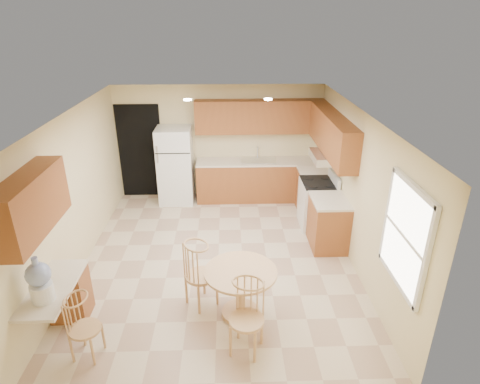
{
  "coord_description": "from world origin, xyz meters",
  "views": [
    {
      "loc": [
        0.18,
        -5.81,
        3.85
      ],
      "look_at": [
        0.38,
        0.3,
        1.12
      ],
      "focal_mm": 30.0,
      "sensor_mm": 36.0,
      "label": 1
    }
  ],
  "objects_px": {
    "stove": "(318,203)",
    "chair_table_a": "(200,272)",
    "chair_table_b": "(247,317)",
    "water_crock": "(40,281)",
    "dining_table": "(241,286)",
    "refrigerator": "(176,166)",
    "chair_desk": "(81,327)"
  },
  "relations": [
    {
      "from": "stove",
      "to": "chair_table_a",
      "type": "bearing_deg",
      "value": -131.68
    },
    {
      "from": "chair_table_b",
      "to": "chair_table_a",
      "type": "bearing_deg",
      "value": -36.08
    },
    {
      "from": "water_crock",
      "to": "chair_table_b",
      "type": "bearing_deg",
      "value": -4.23
    },
    {
      "from": "chair_table_a",
      "to": "water_crock",
      "type": "xyz_separation_m",
      "value": [
        -1.78,
        -0.72,
        0.42
      ]
    },
    {
      "from": "dining_table",
      "to": "water_crock",
      "type": "height_order",
      "value": "water_crock"
    },
    {
      "from": "stove",
      "to": "water_crock",
      "type": "xyz_separation_m",
      "value": [
        -3.92,
        -3.13,
        0.56
      ]
    },
    {
      "from": "refrigerator",
      "to": "chair_table_a",
      "type": "relative_size",
      "value": 1.67
    },
    {
      "from": "stove",
      "to": "dining_table",
      "type": "height_order",
      "value": "stove"
    },
    {
      "from": "stove",
      "to": "chair_desk",
      "type": "distance_m",
      "value": 4.8
    },
    {
      "from": "stove",
      "to": "chair_table_b",
      "type": "distance_m",
      "value": 3.65
    },
    {
      "from": "dining_table",
      "to": "chair_table_b",
      "type": "xyz_separation_m",
      "value": [
        0.05,
        -0.74,
        0.12
      ]
    },
    {
      "from": "dining_table",
      "to": "chair_desk",
      "type": "distance_m",
      "value": 2.03
    },
    {
      "from": "chair_table_a",
      "to": "chair_desk",
      "type": "height_order",
      "value": "chair_table_a"
    },
    {
      "from": "chair_table_a",
      "to": "water_crock",
      "type": "bearing_deg",
      "value": -106.48
    },
    {
      "from": "refrigerator",
      "to": "chair_table_b",
      "type": "bearing_deg",
      "value": -73.58
    },
    {
      "from": "chair_table_a",
      "to": "refrigerator",
      "type": "bearing_deg",
      "value": 152.92
    },
    {
      "from": "water_crock",
      "to": "chair_table_a",
      "type": "bearing_deg",
      "value": 22.03
    },
    {
      "from": "chair_table_b",
      "to": "chair_desk",
      "type": "distance_m",
      "value": 1.93
    },
    {
      "from": "stove",
      "to": "chair_desk",
      "type": "xyz_separation_m",
      "value": [
        -3.47,
        -3.31,
        0.05
      ]
    },
    {
      "from": "chair_desk",
      "to": "dining_table",
      "type": "bearing_deg",
      "value": 122.82
    },
    {
      "from": "chair_table_a",
      "to": "stove",
      "type": "bearing_deg",
      "value": 99.81
    },
    {
      "from": "refrigerator",
      "to": "stove",
      "type": "xyz_separation_m",
      "value": [
        2.88,
        -1.22,
        -0.36
      ]
    },
    {
      "from": "refrigerator",
      "to": "chair_table_a",
      "type": "bearing_deg",
      "value": -78.57
    },
    {
      "from": "chair_table_a",
      "to": "chair_desk",
      "type": "bearing_deg",
      "value": -94.34
    },
    {
      "from": "dining_table",
      "to": "chair_table_b",
      "type": "bearing_deg",
      "value": -86.15
    },
    {
      "from": "dining_table",
      "to": "water_crock",
      "type": "distance_m",
      "value": 2.47
    },
    {
      "from": "chair_desk",
      "to": "water_crock",
      "type": "distance_m",
      "value": 0.71
    },
    {
      "from": "refrigerator",
      "to": "dining_table",
      "type": "relative_size",
      "value": 1.7
    },
    {
      "from": "chair_table_b",
      "to": "dining_table",
      "type": "bearing_deg",
      "value": -65.99
    },
    {
      "from": "refrigerator",
      "to": "water_crock",
      "type": "relative_size",
      "value": 2.86
    },
    {
      "from": "refrigerator",
      "to": "stove",
      "type": "distance_m",
      "value": 3.14
    },
    {
      "from": "stove",
      "to": "water_crock",
      "type": "distance_m",
      "value": 5.05
    }
  ]
}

